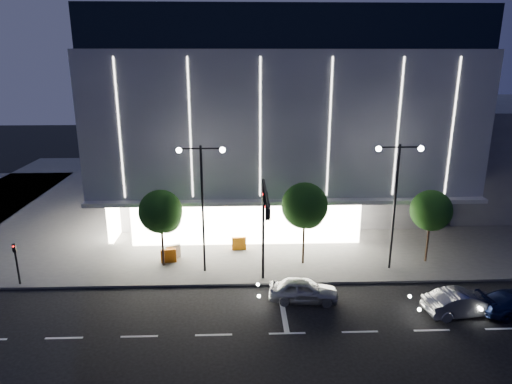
{
  "coord_description": "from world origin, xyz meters",
  "views": [
    {
      "loc": [
        -0.48,
        -23.04,
        14.42
      ],
      "look_at": [
        0.67,
        8.84,
        5.0
      ],
      "focal_mm": 32.0,
      "sensor_mm": 36.0,
      "label": 1
    }
  ],
  "objects_px": {
    "ped_signal_far": "(16,260)",
    "tree_right": "(431,213)",
    "traffic_mast": "(265,217)",
    "car_lead": "(304,290)",
    "barrier_a": "(169,256)",
    "barrier_c": "(239,243)",
    "tree_mid": "(305,208)",
    "barrier_b": "(173,251)",
    "street_lamp_west": "(202,191)",
    "street_lamp_east": "(396,189)",
    "tree_left": "(161,214)",
    "car_second": "(462,303)"
  },
  "relations": [
    {
      "from": "traffic_mast",
      "to": "tree_mid",
      "type": "bearing_deg",
      "value": 50.58
    },
    {
      "from": "tree_mid",
      "to": "car_second",
      "type": "distance_m",
      "value": 11.44
    },
    {
      "from": "traffic_mast",
      "to": "street_lamp_west",
      "type": "relative_size",
      "value": 0.79
    },
    {
      "from": "ped_signal_far",
      "to": "barrier_c",
      "type": "distance_m",
      "value": 15.31
    },
    {
      "from": "traffic_mast",
      "to": "car_lead",
      "type": "relative_size",
      "value": 1.66
    },
    {
      "from": "tree_right",
      "to": "barrier_a",
      "type": "bearing_deg",
      "value": 178.62
    },
    {
      "from": "tree_mid",
      "to": "barrier_a",
      "type": "bearing_deg",
      "value": 177.34
    },
    {
      "from": "tree_mid",
      "to": "car_second",
      "type": "height_order",
      "value": "tree_mid"
    },
    {
      "from": "street_lamp_west",
      "to": "ped_signal_far",
      "type": "distance_m",
      "value": 12.76
    },
    {
      "from": "traffic_mast",
      "to": "ped_signal_far",
      "type": "height_order",
      "value": "traffic_mast"
    },
    {
      "from": "street_lamp_west",
      "to": "tree_right",
      "type": "xyz_separation_m",
      "value": [
        16.03,
        1.02,
        -2.07
      ]
    },
    {
      "from": "ped_signal_far",
      "to": "barrier_a",
      "type": "xyz_separation_m",
      "value": [
        9.29,
        2.97,
        -1.24
      ]
    },
    {
      "from": "car_lead",
      "to": "barrier_c",
      "type": "height_order",
      "value": "car_lead"
    },
    {
      "from": "tree_mid",
      "to": "barrier_b",
      "type": "distance_m",
      "value": 10.28
    },
    {
      "from": "ped_signal_far",
      "to": "car_lead",
      "type": "height_order",
      "value": "ped_signal_far"
    },
    {
      "from": "street_lamp_west",
      "to": "barrier_c",
      "type": "xyz_separation_m",
      "value": [
        2.39,
        3.58,
        -5.31
      ]
    },
    {
      "from": "tree_right",
      "to": "car_second",
      "type": "distance_m",
      "value": 7.65
    },
    {
      "from": "ped_signal_far",
      "to": "tree_mid",
      "type": "relative_size",
      "value": 0.49
    },
    {
      "from": "street_lamp_east",
      "to": "tree_left",
      "type": "bearing_deg",
      "value": 176.35
    },
    {
      "from": "street_lamp_west",
      "to": "car_second",
      "type": "xyz_separation_m",
      "value": [
        15.37,
        -5.92,
        -5.22
      ]
    },
    {
      "from": "car_second",
      "to": "ped_signal_far",
      "type": "bearing_deg",
      "value": 73.18
    },
    {
      "from": "barrier_a",
      "to": "barrier_b",
      "type": "distance_m",
      "value": 0.82
    },
    {
      "from": "traffic_mast",
      "to": "ped_signal_far",
      "type": "xyz_separation_m",
      "value": [
        -16.0,
        1.16,
        -3.14
      ]
    },
    {
      "from": "ped_signal_far",
      "to": "tree_mid",
      "type": "distance_m",
      "value": 19.35
    },
    {
      "from": "ped_signal_far",
      "to": "street_lamp_east",
      "type": "bearing_deg",
      "value": 3.44
    },
    {
      "from": "street_lamp_west",
      "to": "barrier_a",
      "type": "xyz_separation_m",
      "value": [
        -2.71,
        1.47,
        -5.31
      ]
    },
    {
      "from": "ped_signal_far",
      "to": "barrier_b",
      "type": "xyz_separation_m",
      "value": [
        9.5,
        3.76,
        -1.24
      ]
    },
    {
      "from": "street_lamp_west",
      "to": "tree_left",
      "type": "distance_m",
      "value": 3.69
    },
    {
      "from": "tree_right",
      "to": "barrier_c",
      "type": "relative_size",
      "value": 5.01
    },
    {
      "from": "ped_signal_far",
      "to": "tree_right",
      "type": "height_order",
      "value": "tree_right"
    },
    {
      "from": "tree_left",
      "to": "street_lamp_west",
      "type": "bearing_deg",
      "value": -18.94
    },
    {
      "from": "tree_right",
      "to": "car_lead",
      "type": "relative_size",
      "value": 1.3
    },
    {
      "from": "street_lamp_east",
      "to": "car_second",
      "type": "xyz_separation_m",
      "value": [
        2.37,
        -5.92,
        -5.22
      ]
    },
    {
      "from": "barrier_a",
      "to": "barrier_c",
      "type": "distance_m",
      "value": 5.52
    },
    {
      "from": "barrier_c",
      "to": "street_lamp_east",
      "type": "bearing_deg",
      "value": -22.64
    },
    {
      "from": "ped_signal_far",
      "to": "tree_left",
      "type": "height_order",
      "value": "tree_left"
    },
    {
      "from": "ped_signal_far",
      "to": "car_lead",
      "type": "xyz_separation_m",
      "value": [
        18.35,
        -2.57,
        -1.16
      ]
    },
    {
      "from": "barrier_b",
      "to": "tree_left",
      "type": "bearing_deg",
      "value": -134.35
    },
    {
      "from": "car_lead",
      "to": "barrier_a",
      "type": "xyz_separation_m",
      "value": [
        -9.06,
        5.54,
        -0.07
      ]
    },
    {
      "from": "tree_left",
      "to": "barrier_b",
      "type": "distance_m",
      "value": 3.63
    },
    {
      "from": "car_second",
      "to": "barrier_b",
      "type": "distance_m",
      "value": 19.65
    },
    {
      "from": "street_lamp_east",
      "to": "tree_mid",
      "type": "bearing_deg",
      "value": 170.31
    },
    {
      "from": "car_lead",
      "to": "barrier_c",
      "type": "distance_m",
      "value": 8.61
    },
    {
      "from": "barrier_b",
      "to": "street_lamp_west",
      "type": "bearing_deg",
      "value": -65.41
    },
    {
      "from": "ped_signal_far",
      "to": "street_lamp_west",
      "type": "bearing_deg",
      "value": 7.13
    },
    {
      "from": "car_second",
      "to": "barrier_c",
      "type": "xyz_separation_m",
      "value": [
        -12.98,
        9.5,
        -0.09
      ]
    },
    {
      "from": "street_lamp_east",
      "to": "barrier_c",
      "type": "bearing_deg",
      "value": 161.38
    },
    {
      "from": "traffic_mast",
      "to": "street_lamp_east",
      "type": "distance_m",
      "value": 9.43
    },
    {
      "from": "ped_signal_far",
      "to": "car_lead",
      "type": "bearing_deg",
      "value": -7.96
    },
    {
      "from": "traffic_mast",
      "to": "barrier_c",
      "type": "distance_m",
      "value": 7.79
    }
  ]
}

